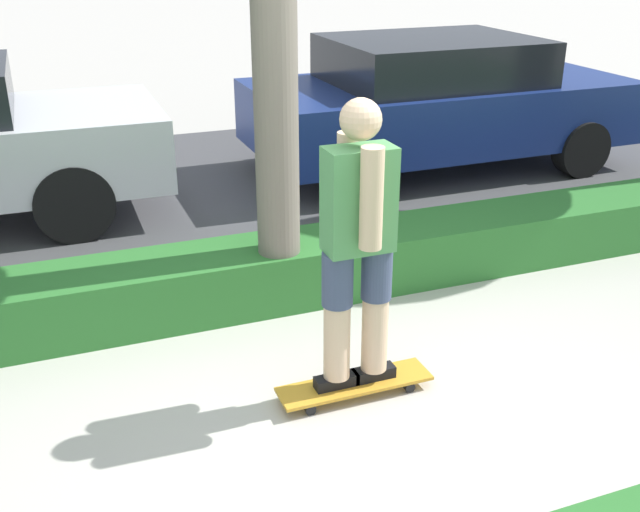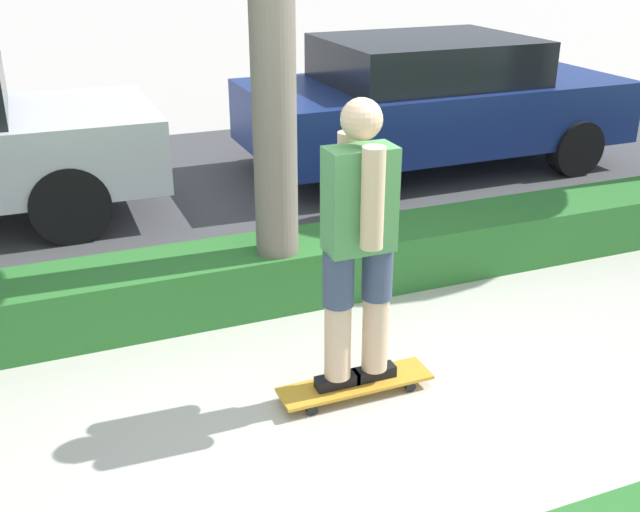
# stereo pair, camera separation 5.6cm
# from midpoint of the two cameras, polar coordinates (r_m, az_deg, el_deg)

# --- Properties ---
(ground_plane) EXTENTS (60.00, 60.00, 0.00)m
(ground_plane) POSITION_cam_midpoint_polar(r_m,az_deg,el_deg) (4.29, 2.64, -12.50)
(ground_plane) COLOR #BCB7AD
(street_asphalt) EXTENTS (15.99, 5.00, 0.01)m
(street_asphalt) POSITION_cam_midpoint_polar(r_m,az_deg,el_deg) (7.91, -9.61, 4.69)
(street_asphalt) COLOR #474749
(street_asphalt) RESTS_ON ground_plane
(hedge_row) EXTENTS (15.99, 0.60, 0.44)m
(hedge_row) POSITION_cam_midpoint_polar(r_m,az_deg,el_deg) (5.48, -4.00, -1.36)
(hedge_row) COLOR #2D702D
(hedge_row) RESTS_ON ground_plane
(skateboard) EXTENTS (0.93, 0.24, 0.08)m
(skateboard) POSITION_cam_midpoint_polar(r_m,az_deg,el_deg) (4.48, 3.04, -9.73)
(skateboard) COLOR gold
(skateboard) RESTS_ON ground_plane
(skater_person) EXTENTS (0.50, 0.43, 1.68)m
(skater_person) POSITION_cam_midpoint_polar(r_m,az_deg,el_deg) (4.05, 3.31, 1.07)
(skater_person) COLOR black
(skater_person) RESTS_ON skateboard
(parked_car_middle) EXTENTS (4.22, 2.03, 1.46)m
(parked_car_middle) POSITION_cam_midpoint_polar(r_m,az_deg,el_deg) (8.67, 9.07, 11.60)
(parked_car_middle) COLOR navy
(parked_car_middle) RESTS_ON ground_plane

